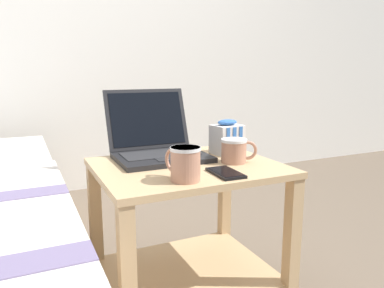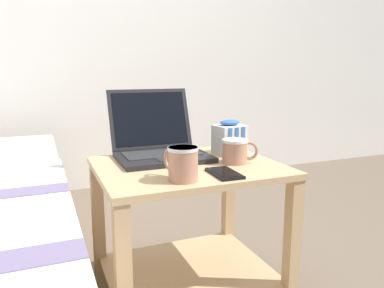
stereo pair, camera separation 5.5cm
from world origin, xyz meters
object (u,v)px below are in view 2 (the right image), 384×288
Objects in this scene: mug_front_right at (236,150)px; cell_phone at (224,173)px; mug_front_left at (182,162)px; snack_bag at (230,138)px; laptop at (159,144)px.

cell_phone is at bearing -131.32° from mug_front_right.
cell_phone is (0.14, 0.01, -0.05)m from mug_front_left.
snack_bag is 0.31m from cell_phone.
laptop reaches higher than cell_phone.
mug_front_left reaches higher than mug_front_right.
mug_front_left is 1.07× the size of mug_front_right.
snack_bag is at bearing 59.10° from cell_phone.
mug_front_left is at bearing -95.39° from laptop.
laptop reaches higher than snack_bag.
laptop reaches higher than mug_front_right.
mug_front_left is at bearing -152.91° from mug_front_right.
mug_front_right is (0.22, -0.20, -0.00)m from laptop.
snack_bag is (0.27, -0.06, 0.01)m from laptop.
laptop is 0.34m from cell_phone.
mug_front_right is 0.15m from snack_bag.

